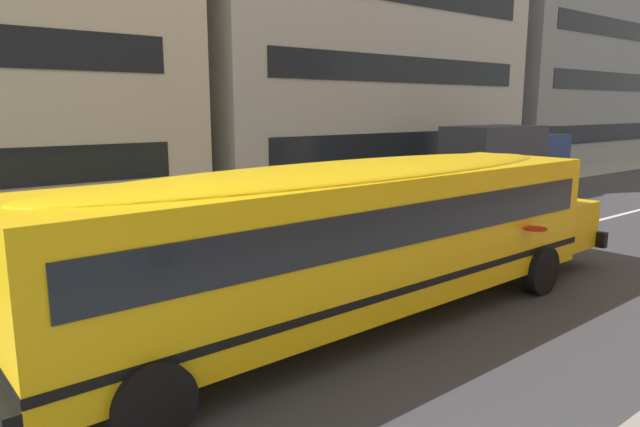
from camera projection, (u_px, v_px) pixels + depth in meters
name	position (u px, v px, depth m)	size (l,w,h in m)	color
ground_plane	(182.00, 326.00, 9.43)	(400.00, 400.00, 0.00)	#38383D
sidewalk_far	(59.00, 243.00, 15.11)	(120.00, 3.00, 0.01)	gray
lane_centreline	(182.00, 326.00, 9.43)	(110.00, 0.16, 0.01)	silver
school_bus	(361.00, 228.00, 9.35)	(12.13, 2.88, 2.70)	yellow
box_truck	(505.00, 157.00, 23.16)	(6.04, 2.46, 2.82)	navy
apartment_block_far_centre	(339.00, 8.00, 27.59)	(17.46, 9.49, 16.50)	#B7B7B2
apartment_block_far_right	(534.00, 15.00, 39.90)	(17.51, 11.98, 19.70)	gray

